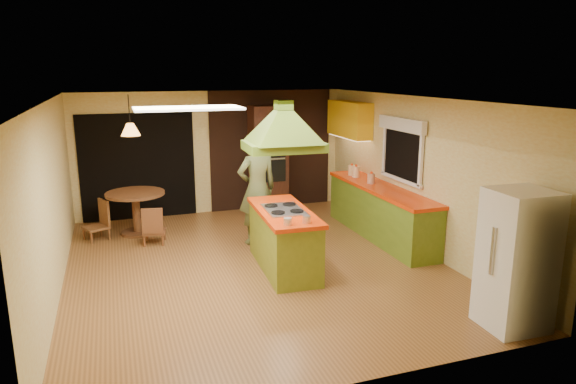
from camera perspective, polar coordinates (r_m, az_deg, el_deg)
name	(u,v)px	position (r m, az deg, el deg)	size (l,w,h in m)	color
ground	(256,265)	(7.95, -3.55, -8.08)	(6.50, 6.50, 0.00)	brown
room_walls	(255,185)	(7.58, -3.68, 0.74)	(5.50, 6.50, 6.50)	beige
ceiling_plane	(254,100)	(7.41, -3.83, 10.22)	(6.50, 6.50, 0.00)	silver
brick_panel	(271,150)	(10.98, -1.88, 4.72)	(2.64, 0.03, 2.50)	#381E14
nook_opening	(138,167)	(10.54, -16.31, 2.72)	(2.20, 0.03, 2.10)	black
right_counter	(380,212)	(9.23, 10.20, -2.17)	(0.62, 3.05, 0.92)	olive
upper_cabinets	(349,119)	(10.42, 6.82, 8.04)	(0.34, 1.40, 0.70)	yellow
window_right	(402,139)	(8.93, 12.56, 5.77)	(0.12, 1.35, 1.06)	black
fluor_panel	(188,108)	(6.01, -11.03, 9.12)	(1.20, 0.60, 0.03)	white
kitchen_island	(284,239)	(7.65, -0.47, -5.24)	(0.83, 1.86, 0.93)	olive
range_hood	(284,118)	(7.28, -0.49, 8.20)	(1.11, 0.82, 0.80)	#5D7D1F
man	(257,189)	(8.66, -3.44, 0.38)	(0.70, 0.46, 1.92)	#4D552D
refrigerator	(517,260)	(6.40, 24.08, -6.93)	(0.67, 0.63, 1.63)	white
wall_oven	(268,159)	(10.69, -2.24, 3.68)	(0.73, 0.60, 2.21)	#3F1F14
dining_table	(136,205)	(9.63, -16.55, -1.35)	(1.04, 1.04, 0.78)	brown
chair_left	(95,220)	(9.58, -20.62, -2.98)	(0.38, 0.38, 0.69)	brown
chair_near	(154,225)	(9.07, -14.68, -3.54)	(0.37, 0.37, 0.67)	brown
pendant_lamp	(130,129)	(9.39, -17.10, 6.66)	(0.33, 0.33, 0.22)	#FF9E3F
canister_large	(356,172)	(9.84, 7.57, 2.24)	(0.14, 0.14, 0.20)	#FFEECD
canister_medium	(352,170)	(10.01, 7.09, 2.41)	(0.14, 0.14, 0.19)	#F8EDC7
canister_small	(371,179)	(9.32, 9.22, 1.48)	(0.13, 0.13, 0.18)	beige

